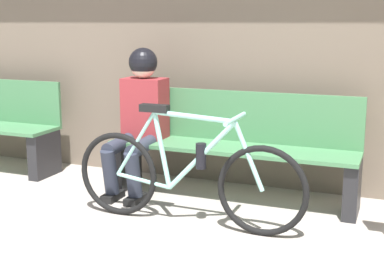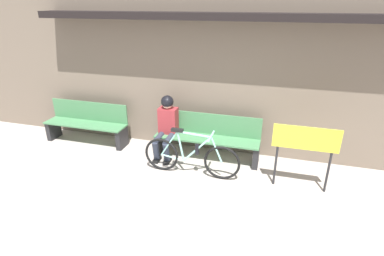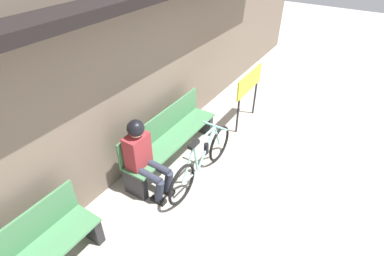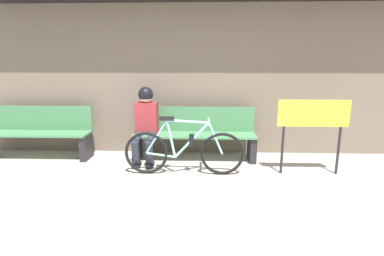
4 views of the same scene
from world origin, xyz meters
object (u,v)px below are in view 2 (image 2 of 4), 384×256
Objects in this scene: park_bench_near at (207,138)px; person_seated at (167,123)px; park_bench_far at (87,124)px; signboard at (305,143)px; bicycle at (191,156)px.

person_seated is (-0.75, -0.11, 0.27)m from park_bench_near.
signboard is at bearing -7.87° from park_bench_far.
person_seated is 1.12× the size of signboard.
signboard reaches higher than park_bench_near.
park_bench_far is at bearing 164.71° from bicycle.
person_seated is at bearing -3.54° from park_bench_far.
park_bench_near is 1.16× the size of bicycle.
signboard reaches higher than bicycle.
park_bench_near reaches higher than bicycle.
park_bench_near is 1.77m from signboard.
bicycle is at bearing -100.24° from park_bench_near.
bicycle is 2.51m from park_bench_far.
person_seated reaches higher than park_bench_far.
park_bench_far is 1.66× the size of signboard.
park_bench_near is at bearing 8.63° from person_seated.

